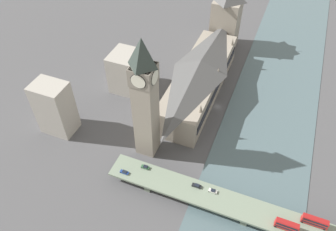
{
  "coord_description": "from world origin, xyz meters",
  "views": [
    {
      "loc": [
        -26.61,
        150.15,
        141.74
      ],
      "look_at": [
        19.74,
        34.52,
        16.75
      ],
      "focal_mm": 35.0,
      "sensor_mm": 36.0,
      "label": 1
    }
  ],
  "objects": [
    {
      "name": "ground_plane",
      "position": [
        0.0,
        0.0,
        0.0
      ],
      "size": [
        600.0,
        600.0,
        0.0
      ],
      "primitive_type": "plane",
      "color": "#4C4C4F"
    },
    {
      "name": "car_northbound_lead",
      "position": [
        -7.03,
        64.18,
        6.51
      ],
      "size": [
        4.64,
        1.81,
        1.4
      ],
      "color": "black",
      "rests_on": "road_bridge"
    },
    {
      "name": "city_block_west",
      "position": [
        80.33,
        52.08,
        16.29
      ],
      "size": [
        18.62,
        14.02,
        32.58
      ],
      "color": "#A39E93",
      "rests_on": "ground_plane"
    },
    {
      "name": "parliament_hall",
      "position": [
        15.2,
        -8.0,
        13.0
      ],
      "size": [
        24.85,
        91.97,
        26.22
      ],
      "color": "gray",
      "rests_on": "ground_plane"
    },
    {
      "name": "city_block_center",
      "position": [
        60.25,
        3.52,
        12.94
      ],
      "size": [
        19.71,
        20.23,
        25.89
      ],
      "color": "#A39E93",
      "rests_on": "ground_plane"
    },
    {
      "name": "victoria_tower",
      "position": [
        15.25,
        -67.55,
        23.01
      ],
      "size": [
        19.14,
        19.14,
        50.03
      ],
      "color": "gray",
      "rests_on": "ground_plane"
    },
    {
      "name": "double_decker_bus_lead",
      "position": [
        -60.74,
        63.42,
        8.48
      ],
      "size": [
        11.09,
        2.5,
        4.86
      ],
      "color": "red",
      "rests_on": "road_bridge"
    },
    {
      "name": "car_northbound_mid",
      "position": [
        20.48,
        63.43,
        6.51
      ],
      "size": [
        4.29,
        1.85,
        1.4
      ],
      "color": "#2D5638",
      "rests_on": "road_bridge"
    },
    {
      "name": "road_bridge",
      "position": [
        -32.35,
        66.88,
        4.7
      ],
      "size": [
        137.41,
        13.36,
        5.81
      ],
      "color": "#5D6A59",
      "rests_on": "ground_plane"
    },
    {
      "name": "clock_tower",
      "position": [
        26.48,
        47.09,
        37.94
      ],
      "size": [
        11.4,
        11.4,
        70.53
      ],
      "color": "gray",
      "rests_on": "ground_plane"
    },
    {
      "name": "car_southbound_mid",
      "position": [
        28.86,
        70.08,
        6.47
      ],
      "size": [
        4.52,
        1.78,
        1.31
      ],
      "color": "navy",
      "rests_on": "road_bridge"
    },
    {
      "name": "river_water",
      "position": [
        -32.35,
        0.0,
        0.15
      ],
      "size": [
        52.71,
        360.0,
        0.3
      ],
      "primitive_type": "cube",
      "color": "#4C6066",
      "rests_on": "ground_plane"
    },
    {
      "name": "double_decker_bus_rear",
      "position": [
        -49.62,
        69.9,
        8.55
      ],
      "size": [
        10.05,
        2.61,
        4.98
      ],
      "color": "red",
      "rests_on": "road_bridge"
    },
    {
      "name": "car_southbound_lead",
      "position": [
        -15.05,
        64.01,
        6.47
      ],
      "size": [
        4.14,
        1.85,
        1.32
      ],
      "color": "silver",
      "rests_on": "road_bridge"
    }
  ]
}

